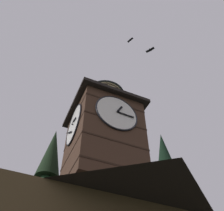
{
  "coord_description": "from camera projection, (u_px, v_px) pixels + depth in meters",
  "views": [
    {
      "loc": [
        1.8,
        10.21,
        1.42
      ],
      "look_at": [
        -3.35,
        -1.48,
        15.32
      ],
      "focal_mm": 42.48,
      "sensor_mm": 36.0,
      "label": 1
    }
  ],
  "objects": [
    {
      "name": "flying_bird_high",
      "position": [
        130.0,
        40.0,
        20.08
      ],
      "size": [
        0.32,
        0.53,
        0.1
      ],
      "color": "black"
    },
    {
      "name": "flying_bird_low",
      "position": [
        150.0,
        50.0,
        21.28
      ],
      "size": [
        0.56,
        0.71,
        0.16
      ],
      "color": "black"
    },
    {
      "name": "clock_tower",
      "position": [
        104.0,
        136.0,
        16.57
      ],
      "size": [
        4.6,
        4.6,
        9.48
      ],
      "color": "#422B1E",
      "rests_on": "building_main"
    }
  ]
}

